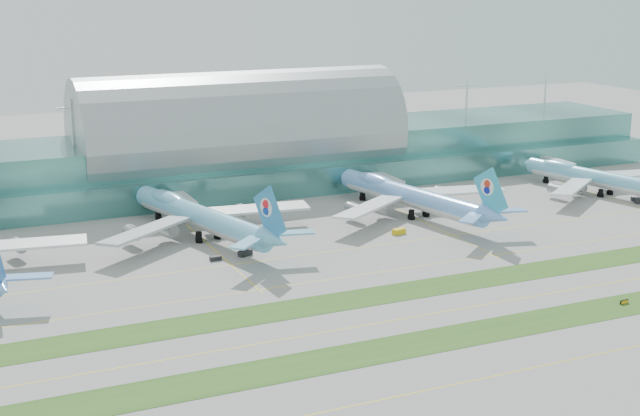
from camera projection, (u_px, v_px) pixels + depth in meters
name	position (u px, v px, depth m)	size (l,w,h in m)	color
ground	(410.00, 294.00, 221.25)	(700.00, 700.00, 0.00)	gray
terminal	(240.00, 149.00, 331.56)	(340.00, 69.10, 36.00)	#3D7A75
grass_strip_near	(473.00, 333.00, 196.48)	(420.00, 12.00, 0.08)	#2D591E
grass_strip_far	(406.00, 291.00, 223.01)	(420.00, 12.00, 0.08)	#2D591E
taxiline_a	(528.00, 369.00, 178.81)	(420.00, 0.35, 0.01)	yellow
taxiline_b	(440.00, 312.00, 208.87)	(420.00, 0.35, 0.01)	yellow
taxiline_c	(376.00, 272.00, 237.16)	(420.00, 0.35, 0.01)	yellow
taxiline_d	(341.00, 250.00, 256.62)	(420.00, 0.35, 0.01)	yellow
airliner_b	(199.00, 215.00, 267.65)	(69.73, 80.63, 22.57)	#63B5DB
airliner_c	(410.00, 195.00, 292.88)	(69.88, 80.39, 22.29)	#6FAAF4
airliner_d	(596.00, 177.00, 322.04)	(61.85, 71.39, 19.91)	#67C0E3
gse_c	(216.00, 258.00, 247.24)	(3.13, 1.67, 1.23)	black
gse_d	(245.00, 253.00, 251.13)	(4.15, 1.75, 1.65)	black
gse_e	(399.00, 231.00, 272.59)	(4.09, 2.04, 1.65)	gold
gse_f	(487.00, 217.00, 290.20)	(3.28, 1.82, 1.26)	black
gse_h	(636.00, 199.00, 313.08)	(3.59, 1.64, 1.31)	black
taxiway_sign_east	(624.00, 302.00, 214.11)	(2.58, 0.54, 1.09)	black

